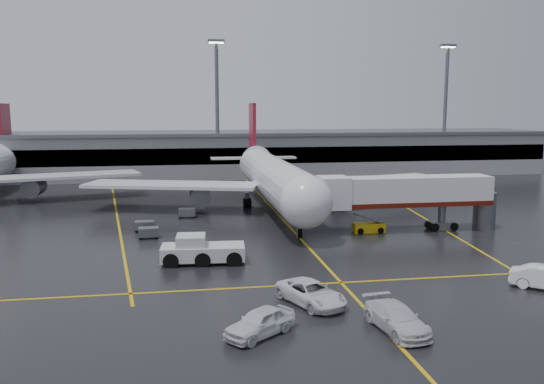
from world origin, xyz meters
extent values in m
plane|color=black|center=(0.00, 0.00, 0.00)|extent=(220.00, 220.00, 0.00)
cube|color=gold|center=(0.00, 0.00, 0.01)|extent=(0.25, 90.00, 0.02)
cube|color=gold|center=(0.00, -22.00, 0.01)|extent=(60.00, 0.25, 0.02)
cube|color=gold|center=(-20.00, 10.00, 0.01)|extent=(9.99, 69.35, 0.02)
cube|color=gold|center=(18.00, 10.00, 0.01)|extent=(7.57, 69.64, 0.02)
cube|color=gray|center=(0.00, 48.00, 4.00)|extent=(120.00, 18.00, 8.00)
cube|color=black|center=(0.00, 39.20, 4.50)|extent=(120.00, 0.40, 3.00)
cube|color=#595B60|center=(0.00, 48.00, 8.30)|extent=(122.00, 19.00, 0.60)
cylinder|color=#595B60|center=(-5.00, 42.00, 12.50)|extent=(0.70, 0.70, 25.00)
cube|color=#595B60|center=(-5.00, 42.00, 25.20)|extent=(3.00, 1.20, 0.50)
cube|color=#FFE5B2|center=(-5.00, 42.00, 24.90)|extent=(2.60, 0.90, 0.20)
cylinder|color=#595B60|center=(40.00, 42.00, 12.50)|extent=(0.70, 0.70, 25.00)
cube|color=#595B60|center=(40.00, 42.00, 25.20)|extent=(3.00, 1.20, 0.50)
cube|color=#FFE5B2|center=(40.00, 42.00, 24.90)|extent=(2.60, 0.90, 0.20)
cylinder|color=silver|center=(0.00, 8.00, 4.20)|extent=(5.20, 36.00, 5.20)
sphere|color=silver|center=(0.00, -10.00, 4.20)|extent=(5.20, 5.20, 5.20)
cone|color=silver|center=(0.00, 29.00, 4.80)|extent=(4.94, 8.00, 4.94)
cube|color=maroon|center=(0.00, 30.00, 9.70)|extent=(0.50, 5.50, 8.50)
cube|color=silver|center=(0.00, 29.00, 5.00)|extent=(14.00, 3.00, 0.25)
cube|color=silver|center=(-13.00, 10.00, 3.40)|extent=(22.80, 11.83, 0.40)
cube|color=silver|center=(13.00, 10.00, 3.40)|extent=(22.80, 11.83, 0.40)
cylinder|color=#595B60|center=(-9.50, 9.00, 2.00)|extent=(2.60, 4.50, 2.60)
cylinder|color=#595B60|center=(9.50, 9.00, 2.00)|extent=(2.60, 4.50, 2.60)
cylinder|color=#595B60|center=(0.00, -7.00, 1.00)|extent=(0.56, 0.56, 2.00)
cylinder|color=#595B60|center=(-3.20, 11.00, 1.00)|extent=(0.56, 0.56, 2.00)
cylinder|color=#595B60|center=(3.20, 11.00, 1.00)|extent=(0.56, 0.56, 2.00)
cylinder|color=black|center=(0.00, -7.00, 0.45)|extent=(0.40, 1.10, 1.10)
cylinder|color=black|center=(-3.20, 11.00, 0.55)|extent=(1.00, 1.40, 1.40)
cylinder|color=black|center=(3.20, 11.00, 0.55)|extent=(1.00, 1.40, 1.40)
cone|color=silver|center=(-42.00, 41.00, 4.80)|extent=(4.94, 8.00, 4.94)
cube|color=maroon|center=(-42.00, 42.00, 9.70)|extent=(0.50, 5.50, 8.50)
cube|color=silver|center=(-42.00, 41.00, 5.00)|extent=(14.00, 3.00, 0.25)
cube|color=silver|center=(-29.00, 22.00, 3.40)|extent=(22.80, 11.83, 0.40)
cylinder|color=#595B60|center=(-32.50, 21.00, 2.00)|extent=(2.60, 4.50, 2.60)
cube|color=silver|center=(12.00, -6.00, 4.40)|extent=(18.00, 3.20, 3.00)
cube|color=#4E1108|center=(12.00, -6.00, 3.10)|extent=(18.00, 3.30, 0.50)
cube|color=silver|center=(3.80, -6.00, 4.40)|extent=(3.00, 3.40, 3.30)
cylinder|color=#595B60|center=(16.00, -6.00, 1.50)|extent=(0.80, 0.80, 3.00)
cube|color=#595B60|center=(16.00, -6.00, 0.45)|extent=(2.60, 1.60, 0.90)
cylinder|color=#595B60|center=(21.00, -6.00, 2.00)|extent=(2.40, 2.40, 4.00)
cylinder|color=black|center=(14.90, -6.00, 0.45)|extent=(0.90, 1.80, 0.90)
cylinder|color=black|center=(17.10, -6.00, 0.45)|extent=(0.90, 1.80, 0.90)
cube|color=silver|center=(-10.07, -14.73, 0.91)|extent=(7.22, 3.30, 1.21)
cube|color=silver|center=(-11.08, -14.66, 1.91)|extent=(2.58, 2.58, 1.01)
cube|color=black|center=(-11.08, -14.66, 1.91)|extent=(2.32, 2.32, 0.91)
cylinder|color=black|center=(-12.68, -14.55, 0.55)|extent=(1.51, 3.10, 1.31)
cylinder|color=black|center=(-10.07, -14.73, 0.55)|extent=(1.51, 3.10, 1.31)
cylinder|color=black|center=(-7.46, -14.91, 0.55)|extent=(1.51, 3.10, 1.31)
cube|color=gold|center=(7.81, -5.82, 0.51)|extent=(3.34, 1.40, 1.02)
cube|color=#595B60|center=(7.81, -5.82, 1.48)|extent=(3.21, 0.85, 1.16)
cylinder|color=black|center=(6.70, -5.81, 0.28)|extent=(0.65, 1.58, 0.65)
cylinder|color=black|center=(8.92, -5.82, 0.28)|extent=(0.65, 1.58, 0.65)
imported|color=white|center=(-3.31, -26.09, 0.78)|extent=(4.62, 6.15, 1.55)
imported|color=silver|center=(0.64, -31.25, 0.78)|extent=(2.94, 5.62, 1.55)
imported|color=silver|center=(-7.43, -30.62, 0.80)|extent=(4.86, 4.32, 1.59)
cube|color=#595B60|center=(-15.18, -4.84, 0.65)|extent=(2.08, 1.43, 0.90)
cylinder|color=black|center=(-15.95, -5.40, 0.18)|extent=(0.40, 0.20, 0.40)
cylinder|color=black|center=(-14.35, -5.29, 0.18)|extent=(0.40, 0.20, 0.40)
cylinder|color=black|center=(-16.01, -4.40, 0.18)|extent=(0.40, 0.20, 0.40)
cylinder|color=black|center=(-14.42, -4.29, 0.18)|extent=(0.40, 0.20, 0.40)
cube|color=#595B60|center=(-15.78, -1.49, 0.65)|extent=(2.04, 1.36, 0.90)
cylinder|color=black|center=(-16.60, -1.96, 0.18)|extent=(0.40, 0.20, 0.40)
cylinder|color=black|center=(-15.00, -2.01, 0.18)|extent=(0.40, 0.20, 0.40)
cylinder|color=black|center=(-16.56, -0.96, 0.18)|extent=(0.40, 0.20, 0.40)
cylinder|color=black|center=(-14.96, -1.02, 0.18)|extent=(0.40, 0.20, 0.40)
cube|color=#595B60|center=(-11.21, 5.40, 0.65)|extent=(2.07, 1.41, 0.90)
cylinder|color=black|center=(-12.03, 4.94, 0.18)|extent=(0.40, 0.20, 0.40)
cylinder|color=black|center=(-10.44, 4.85, 0.18)|extent=(0.40, 0.20, 0.40)
cylinder|color=black|center=(-11.98, 5.94, 0.18)|extent=(0.40, 0.20, 0.40)
cylinder|color=black|center=(-10.38, 5.85, 0.18)|extent=(0.40, 0.20, 0.40)
camera|label=1|loc=(-11.67, -60.55, 13.01)|focal=36.23mm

